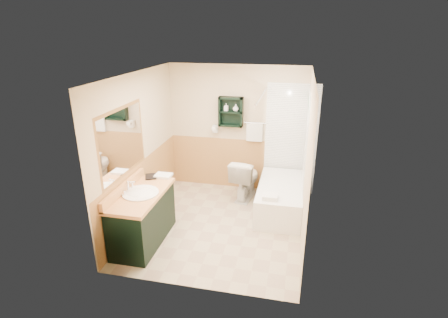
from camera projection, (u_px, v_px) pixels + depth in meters
floor at (219, 224)px, 5.70m from camera, size 3.00×3.00×0.00m
back_wall at (237, 129)px, 6.66m from camera, size 2.60×0.04×2.40m
left_wall at (138, 149)px, 5.53m from camera, size 0.04×3.00×2.40m
right_wall at (308, 162)px, 5.01m from camera, size 0.04×3.00×2.40m
ceiling at (219, 73)px, 4.84m from camera, size 2.60×3.00×0.04m
wainscot_left at (144, 189)px, 5.77m from camera, size 2.98×2.98×1.00m
wainscot_back at (236, 163)px, 6.88m from camera, size 2.58×2.58×1.00m
mirror_frame at (122, 142)px, 4.91m from camera, size 1.30×1.30×1.00m
mirror_glass at (123, 142)px, 4.91m from camera, size 1.20×1.20×0.90m
tile_right at (305, 154)px, 5.76m from camera, size 1.50×1.50×2.10m
tile_back at (291, 140)px, 6.47m from camera, size 0.95×0.95×2.10m
tile_accent at (309, 103)px, 5.46m from camera, size 1.50×1.50×0.10m
wall_shelf at (231, 112)px, 6.45m from camera, size 0.45×0.15×0.55m
hair_dryer at (215, 129)px, 6.66m from camera, size 0.10×0.24×0.18m
towel_bar at (255, 123)px, 6.47m from camera, size 0.40×0.06×0.40m
curtain_rod at (262, 95)px, 5.57m from camera, size 0.03×1.60×0.03m
shower_curtain at (261, 142)px, 6.03m from camera, size 1.05×1.05×1.70m
vanity at (143, 218)px, 5.12m from camera, size 0.59×1.25×0.79m
bathtub at (280, 198)px, 6.04m from camera, size 0.74×1.50×0.50m
toilet at (245, 179)px, 6.48m from camera, size 0.55×0.84×0.76m
counter_towel at (163, 176)px, 5.53m from camera, size 0.26×0.20×0.04m
vanity_book at (145, 171)px, 5.46m from camera, size 0.17×0.09×0.23m
tub_towel at (270, 197)px, 5.45m from camera, size 0.23×0.20×0.07m
soap_bottle_a at (226, 109)px, 6.45m from camera, size 0.09×0.15×0.07m
soap_bottle_b at (236, 108)px, 6.40m from camera, size 0.13×0.15×0.10m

